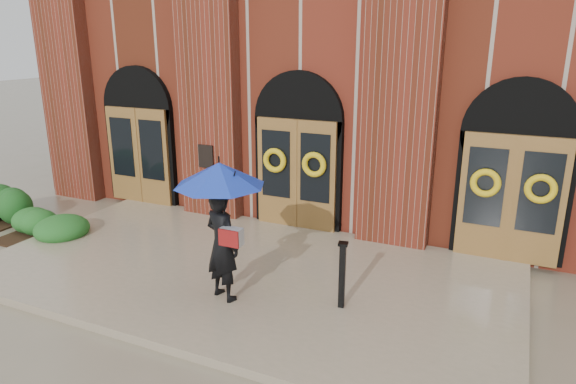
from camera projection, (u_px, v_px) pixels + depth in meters
The scene contains 6 objects.
ground at pixel (238, 279), 9.67m from camera, with size 90.00×90.00×0.00m, color gray.
landing at pixel (242, 273), 9.78m from camera, with size 10.00×5.30×0.15m, color gray.
church_building at pixel (373, 66), 16.29m from camera, with size 16.20×12.53×7.00m.
man_with_umbrella at pixel (221, 205), 8.24m from camera, with size 1.86×1.86×2.35m.
metal_post at pixel (342, 274), 8.23m from camera, with size 0.18×0.18×1.13m.
hedge_front_left at pixel (42, 226), 11.62m from camera, with size 1.53×1.31×0.54m, color #1F591E.
Camera 1 is at (4.51, -7.58, 4.39)m, focal length 32.00 mm.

